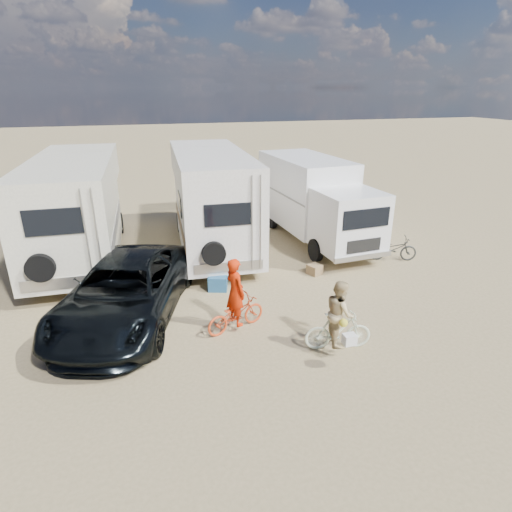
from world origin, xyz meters
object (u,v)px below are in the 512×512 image
object	(u,v)px
rider_man	(235,298)
bike_parked	(393,249)
dark_suv	(125,291)
crate	(315,269)
cooler	(218,283)
rider_woman	(339,319)
rv_main	(212,201)
rv_left	(78,210)
bike_man	(236,314)
box_truck	(316,202)
bike_woman	(338,331)

from	to	relation	value
rider_man	bike_parked	world-z (taller)	rider_man
dark_suv	crate	size ratio (longest dim) A/B	14.19
bike_parked	cooler	distance (m)	6.70
rider_woman	crate	world-z (taller)	rider_woman
cooler	crate	bearing A→B (deg)	21.80
dark_suv	cooler	bearing A→B (deg)	39.33
dark_suv	rv_main	bearing A→B (deg)	74.26
rv_main	crate	bearing A→B (deg)	-48.41
rv_left	bike_man	distance (m)	8.05
bike_parked	crate	xyz separation A→B (m)	(-3.25, -0.32, -0.28)
bike_man	rider_woman	bearing A→B (deg)	-145.86
dark_suv	bike_parked	bearing A→B (deg)	28.67
rider_man	cooler	world-z (taller)	rider_man
box_truck	rv_main	bearing A→B (deg)	172.17
bike_woman	bike_parked	bearing A→B (deg)	-33.32
bike_woman	cooler	world-z (taller)	bike_woman
bike_man	rider_man	distance (m)	0.46
rider_man	rider_woman	size ratio (longest dim) A/B	1.12
rv_main	bike_man	bearing A→B (deg)	-92.26
bike_man	bike_woman	bearing A→B (deg)	-145.86
box_truck	rider_man	bearing A→B (deg)	-132.89
box_truck	rider_woman	size ratio (longest dim) A/B	4.34
rider_man	crate	world-z (taller)	rider_man
bike_parked	bike_woman	bearing A→B (deg)	154.54
rider_woman	bike_parked	size ratio (longest dim) A/B	0.95
bike_man	rider_woman	xyz separation A→B (m)	(2.14, -1.58, 0.37)
bike_man	bike_woman	world-z (taller)	bike_woman
rider_man	cooler	xyz separation A→B (m)	(0.03, 2.41, -0.68)
dark_suv	rv_left	bearing A→B (deg)	124.72
cooler	rv_main	bearing A→B (deg)	98.28
rider_man	rv_left	bearing A→B (deg)	12.62
rv_left	box_truck	world-z (taller)	rv_left
box_truck	cooler	bearing A→B (deg)	-147.51
bike_woman	bike_parked	xyz separation A→B (m)	(4.56, 4.56, -0.04)
rv_main	bike_woman	xyz separation A→B (m)	(1.48, -7.83, -1.38)
bike_man	cooler	world-z (taller)	bike_man
rv_left	bike_parked	bearing A→B (deg)	-16.72
bike_woman	bike_man	bearing A→B (deg)	65.17
bike_parked	crate	distance (m)	3.28
crate	rider_woman	bearing A→B (deg)	-107.15
rv_left	rider_woman	size ratio (longest dim) A/B	5.13
bike_woman	bike_parked	distance (m)	6.45
rv_main	box_truck	size ratio (longest dim) A/B	1.08
rv_left	cooler	world-z (taller)	rv_left
rv_main	bike_man	size ratio (longest dim) A/B	4.49
rider_man	rider_woman	world-z (taller)	rider_man
bike_woman	cooler	distance (m)	4.52
rider_man	rider_woman	bearing A→B (deg)	-145.86
bike_man	crate	size ratio (longest dim) A/B	4.04
rv_left	bike_man	xyz separation A→B (m)	(4.20, -6.73, -1.37)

